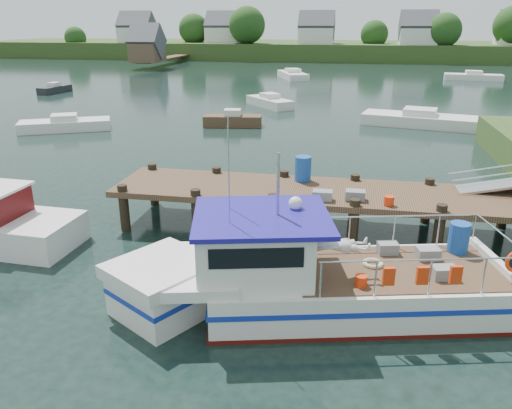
% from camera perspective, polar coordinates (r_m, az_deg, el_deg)
% --- Properties ---
extents(ground_plane, '(160.00, 160.00, 0.00)m').
position_cam_1_polar(ground_plane, '(17.13, 4.22, -2.59)').
color(ground_plane, black).
extents(far_shore, '(140.00, 42.55, 9.22)m').
position_cam_1_polar(far_shore, '(98.19, 10.15, 17.29)').
color(far_shore, '#314A1E').
rests_on(far_shore, ground).
extents(dock, '(16.60, 3.00, 4.78)m').
position_cam_1_polar(dock, '(17.02, 26.80, 3.08)').
color(dock, '#4B3524').
rests_on(dock, ground).
extents(lobster_boat, '(9.76, 4.69, 4.69)m').
position_cam_1_polar(lobster_boat, '(12.11, 5.51, -8.37)').
color(lobster_boat, silver).
rests_on(lobster_boat, ground).
extents(moored_rowboat, '(4.00, 1.84, 1.12)m').
position_cam_1_polar(moored_rowboat, '(33.86, -2.69, 9.64)').
color(moored_rowboat, '#4B3524').
rests_on(moored_rowboat, ground).
extents(moored_far, '(6.72, 2.93, 1.11)m').
position_cam_1_polar(moored_far, '(66.52, 23.58, 13.25)').
color(moored_far, silver).
rests_on(moored_far, ground).
extents(moored_a, '(5.85, 4.16, 1.03)m').
position_cam_1_polar(moored_a, '(34.73, -20.99, 8.54)').
color(moored_a, silver).
rests_on(moored_a, ground).
extents(moored_b, '(4.51, 4.89, 1.10)m').
position_cam_1_polar(moored_b, '(41.82, 1.57, 11.67)').
color(moored_b, silver).
rests_on(moored_b, ground).
extents(moored_c, '(7.76, 4.08, 1.17)m').
position_cam_1_polar(moored_c, '(35.61, 18.15, 9.22)').
color(moored_c, silver).
rests_on(moored_c, ground).
extents(moored_d, '(4.67, 7.31, 1.18)m').
position_cam_1_polar(moored_d, '(63.33, 4.22, 14.57)').
color(moored_d, silver).
rests_on(moored_d, ground).
extents(moored_e, '(1.83, 3.81, 1.01)m').
position_cam_1_polar(moored_e, '(53.91, -22.02, 12.15)').
color(moored_e, black).
rests_on(moored_e, ground).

